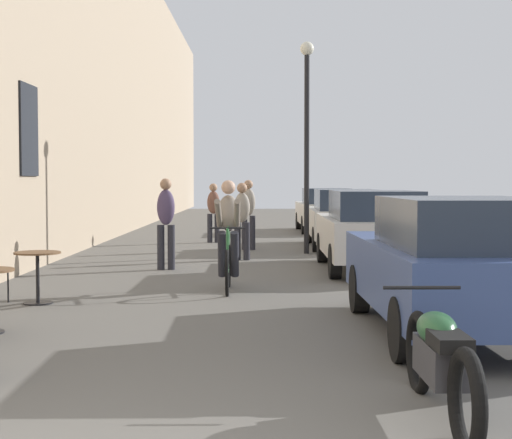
{
  "coord_description": "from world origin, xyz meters",
  "views": [
    {
      "loc": [
        1.12,
        -4.04,
        1.71
      ],
      "look_at": [
        1.02,
        12.71,
        0.89
      ],
      "focal_mm": 56.44,
      "sensor_mm": 36.0,
      "label": 1
    }
  ],
  "objects": [
    {
      "name": "building_facade_left",
      "position": [
        -3.45,
        14.0,
        4.88
      ],
      "size": [
        0.54,
        68.0,
        9.77
      ],
      "color": "tan",
      "rests_on": "ground_plane"
    },
    {
      "name": "cafe_table_far",
      "position": [
        -1.97,
        7.01,
        0.52
      ],
      "size": [
        0.64,
        0.64,
        0.72
      ],
      "color": "black",
      "rests_on": "ground_plane"
    },
    {
      "name": "parked_car_nearest",
      "position": [
        3.24,
        4.76,
        0.79
      ],
      "size": [
        1.9,
        4.33,
        1.53
      ],
      "color": "#384C84",
      "rests_on": "ground_plane"
    },
    {
      "name": "parked_motorcycle",
      "position": [
        2.42,
        1.72,
        0.4
      ],
      "size": [
        0.62,
        2.15,
        0.92
      ],
      "color": "black",
      "rests_on": "ground_plane"
    },
    {
      "name": "pedestrian_furthest",
      "position": [
        -0.17,
        17.95,
        0.91
      ],
      "size": [
        0.37,
        0.28,
        1.62
      ],
      "color": "#26262D",
      "rests_on": "ground_plane"
    },
    {
      "name": "street_lamp",
      "position": [
        2.19,
        14.64,
        3.11
      ],
      "size": [
        0.32,
        0.32,
        4.9
      ],
      "color": "black",
      "rests_on": "ground_plane"
    },
    {
      "name": "parked_car_fourth",
      "position": [
        3.25,
        22.55,
        0.75
      ],
      "size": [
        1.79,
        4.1,
        1.45
      ],
      "color": "beige",
      "rests_on": "ground_plane"
    },
    {
      "name": "parked_car_second",
      "position": [
        3.21,
        11.1,
        0.79
      ],
      "size": [
        1.81,
        4.27,
        1.52
      ],
      "color": "beige",
      "rests_on": "ground_plane"
    },
    {
      "name": "pedestrian_far",
      "position": [
        0.82,
        15.63,
        0.97
      ],
      "size": [
        0.37,
        0.29,
        1.72
      ],
      "color": "#26262D",
      "rests_on": "ground_plane"
    },
    {
      "name": "pedestrian_near",
      "position": [
        -0.69,
        11.25,
        0.98
      ],
      "size": [
        0.34,
        0.25,
        1.74
      ],
      "color": "#26262D",
      "rests_on": "ground_plane"
    },
    {
      "name": "parked_car_third",
      "position": [
        3.25,
        16.33,
        0.77
      ],
      "size": [
        1.79,
        4.18,
        1.48
      ],
      "color": "beige",
      "rests_on": "ground_plane"
    },
    {
      "name": "pedestrian_mid",
      "position": [
        0.72,
        13.13,
        0.93
      ],
      "size": [
        0.37,
        0.29,
        1.66
      ],
      "color": "#26262D",
      "rests_on": "ground_plane"
    },
    {
      "name": "cyclist_on_bicycle",
      "position": [
        0.61,
        8.46,
        0.81
      ],
      "size": [
        0.52,
        1.76,
        1.74
      ],
      "color": "black",
      "rests_on": "ground_plane"
    }
  ]
}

